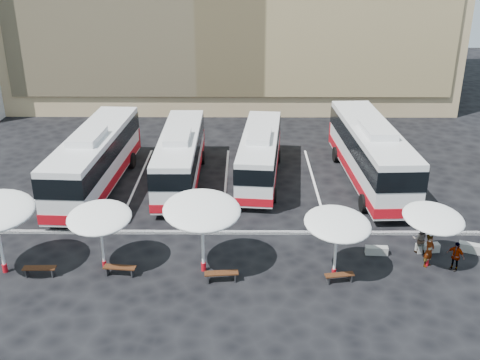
{
  "coord_description": "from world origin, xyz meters",
  "views": [
    {
      "loc": [
        1.21,
        -27.21,
        15.12
      ],
      "look_at": [
        1.0,
        3.0,
        2.2
      ],
      "focal_mm": 42.0,
      "sensor_mm": 36.0,
      "label": 1
    }
  ],
  "objects_px": {
    "bus_1": "(180,156)",
    "wood_bench_1": "(120,269)",
    "sunshade_3": "(338,224)",
    "conc_bench_1": "(428,248)",
    "bus_2": "(260,154)",
    "sunshade_1": "(99,218)",
    "wood_bench_0": "(40,269)",
    "passenger_2": "(455,256)",
    "bus_3": "(370,152)",
    "passenger_0": "(429,251)",
    "conc_bench_0": "(376,250)",
    "conc_bench_2": "(471,248)",
    "bus_0": "(95,158)",
    "passenger_1": "(420,239)",
    "wood_bench_3": "(339,276)",
    "sunshade_4": "(433,218)",
    "sunshade_2": "(202,210)",
    "wood_bench_2": "(221,275)"
  },
  "relations": [
    {
      "from": "sunshade_2",
      "to": "wood_bench_0",
      "type": "relative_size",
      "value": 2.98
    },
    {
      "from": "sunshade_4",
      "to": "passenger_1",
      "type": "relative_size",
      "value": 2.52
    },
    {
      "from": "sunshade_1",
      "to": "conc_bench_2",
      "type": "relative_size",
      "value": 2.73
    },
    {
      "from": "sunshade_3",
      "to": "wood_bench_2",
      "type": "bearing_deg",
      "value": -174.32
    },
    {
      "from": "sunshade_1",
      "to": "wood_bench_3",
      "type": "bearing_deg",
      "value": -6.08
    },
    {
      "from": "wood_bench_1",
      "to": "passenger_1",
      "type": "bearing_deg",
      "value": 8.63
    },
    {
      "from": "conc_bench_0",
      "to": "conc_bench_1",
      "type": "xyz_separation_m",
      "value": [
        2.75,
        0.27,
        0.01
      ]
    },
    {
      "from": "bus_2",
      "to": "wood_bench_1",
      "type": "xyz_separation_m",
      "value": [
        -7.14,
        -12.22,
        -1.45
      ]
    },
    {
      "from": "sunshade_3",
      "to": "conc_bench_1",
      "type": "distance_m",
      "value": 6.34
    },
    {
      "from": "sunshade_3",
      "to": "wood_bench_0",
      "type": "relative_size",
      "value": 2.62
    },
    {
      "from": "sunshade_3",
      "to": "sunshade_4",
      "type": "distance_m",
      "value": 4.91
    },
    {
      "from": "bus_1",
      "to": "sunshade_3",
      "type": "relative_size",
      "value": 2.84
    },
    {
      "from": "sunshade_3",
      "to": "conc_bench_0",
      "type": "distance_m",
      "value": 4.19
    },
    {
      "from": "bus_3",
      "to": "passenger_2",
      "type": "bearing_deg",
      "value": -82.18
    },
    {
      "from": "wood_bench_0",
      "to": "conc_bench_1",
      "type": "relative_size",
      "value": 1.31
    },
    {
      "from": "conc_bench_1",
      "to": "passenger_0",
      "type": "xyz_separation_m",
      "value": [
        -0.43,
        -1.41,
        0.65
      ]
    },
    {
      "from": "passenger_0",
      "to": "sunshade_3",
      "type": "bearing_deg",
      "value": 148.85
    },
    {
      "from": "bus_2",
      "to": "wood_bench_2",
      "type": "distance_m",
      "value": 12.99
    },
    {
      "from": "sunshade_1",
      "to": "sunshade_4",
      "type": "relative_size",
      "value": 0.88
    },
    {
      "from": "wood_bench_2",
      "to": "conc_bench_0",
      "type": "relative_size",
      "value": 1.43
    },
    {
      "from": "bus_3",
      "to": "sunshade_1",
      "type": "relative_size",
      "value": 3.97
    },
    {
      "from": "conc_bench_1",
      "to": "sunshade_3",
      "type": "bearing_deg",
      "value": -156.07
    },
    {
      "from": "bus_3",
      "to": "passenger_0",
      "type": "distance_m",
      "value": 10.82
    },
    {
      "from": "bus_1",
      "to": "wood_bench_2",
      "type": "bearing_deg",
      "value": -75.56
    },
    {
      "from": "passenger_2",
      "to": "bus_0",
      "type": "bearing_deg",
      "value": -162.75
    },
    {
      "from": "bus_3",
      "to": "wood_bench_1",
      "type": "distance_m",
      "value": 18.68
    },
    {
      "from": "bus_2",
      "to": "sunshade_1",
      "type": "height_order",
      "value": "bus_2"
    },
    {
      "from": "wood_bench_0",
      "to": "passenger_2",
      "type": "xyz_separation_m",
      "value": [
        20.43,
        0.74,
        0.4
      ]
    },
    {
      "from": "conc_bench_1",
      "to": "passenger_0",
      "type": "relative_size",
      "value": 0.69
    },
    {
      "from": "sunshade_1",
      "to": "wood_bench_0",
      "type": "distance_m",
      "value": 3.91
    },
    {
      "from": "sunshade_2",
      "to": "sunshade_3",
      "type": "distance_m",
      "value": 6.44
    },
    {
      "from": "wood_bench_0",
      "to": "wood_bench_1",
      "type": "distance_m",
      "value": 3.9
    },
    {
      "from": "bus_1",
      "to": "wood_bench_1",
      "type": "xyz_separation_m",
      "value": [
        -1.8,
        -11.55,
        -1.55
      ]
    },
    {
      "from": "conc_bench_0",
      "to": "passenger_1",
      "type": "xyz_separation_m",
      "value": [
        2.27,
        0.21,
        0.56
      ]
    },
    {
      "from": "sunshade_1",
      "to": "wood_bench_3",
      "type": "height_order",
      "value": "sunshade_1"
    },
    {
      "from": "sunshade_1",
      "to": "passenger_0",
      "type": "distance_m",
      "value": 16.37
    },
    {
      "from": "conc_bench_2",
      "to": "passenger_2",
      "type": "height_order",
      "value": "passenger_2"
    },
    {
      "from": "sunshade_2",
      "to": "passenger_1",
      "type": "height_order",
      "value": "sunshade_2"
    },
    {
      "from": "sunshade_4",
      "to": "passenger_2",
      "type": "xyz_separation_m",
      "value": [
        1.24,
        -0.35,
        -1.9
      ]
    },
    {
      "from": "bus_0",
      "to": "sunshade_3",
      "type": "bearing_deg",
      "value": -33.53
    },
    {
      "from": "sunshade_4",
      "to": "passenger_2",
      "type": "distance_m",
      "value": 2.3
    },
    {
      "from": "bus_0",
      "to": "wood_bench_0",
      "type": "distance_m",
      "value": 10.79
    },
    {
      "from": "sunshade_1",
      "to": "bus_0",
      "type": "bearing_deg",
      "value": 105.22
    },
    {
      "from": "wood_bench_3",
      "to": "passenger_0",
      "type": "distance_m",
      "value": 4.94
    },
    {
      "from": "bus_2",
      "to": "wood_bench_0",
      "type": "bearing_deg",
      "value": -126.41
    },
    {
      "from": "bus_0",
      "to": "passenger_0",
      "type": "distance_m",
      "value": 21.25
    },
    {
      "from": "wood_bench_1",
      "to": "passenger_0",
      "type": "xyz_separation_m",
      "value": [
        15.32,
        0.97,
        0.5
      ]
    },
    {
      "from": "conc_bench_2",
      "to": "wood_bench_2",
      "type": "bearing_deg",
      "value": -167.63
    },
    {
      "from": "passenger_1",
      "to": "bus_3",
      "type": "bearing_deg",
      "value": -74.29
    },
    {
      "from": "bus_0",
      "to": "bus_3",
      "type": "height_order",
      "value": "bus_3"
    }
  ]
}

